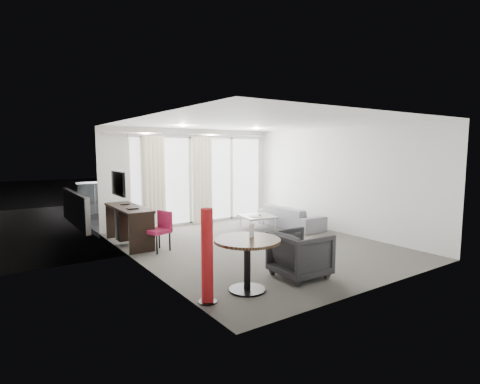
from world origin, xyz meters
TOP-DOWN VIEW (x-y plane):
  - floor at (0.00, 0.00)m, footprint 5.00×6.00m
  - ceiling at (0.00, 0.00)m, footprint 5.00×6.00m
  - wall_left at (-2.50, 0.00)m, footprint 0.00×6.00m
  - wall_right at (2.50, 0.00)m, footprint 0.00×6.00m
  - wall_front at (0.00, -3.00)m, footprint 5.00×0.00m
  - window_panel at (0.30, 2.98)m, footprint 4.00×0.02m
  - window_frame at (0.30, 2.97)m, footprint 4.10×0.06m
  - curtain_left at (-1.15, 2.82)m, footprint 0.60×0.20m
  - curtain_right at (0.25, 2.82)m, footprint 0.60×0.20m
  - curtain_track at (0.00, 2.82)m, footprint 4.80×0.04m
  - downlight_a at (-0.90, 1.60)m, footprint 0.12×0.12m
  - downlight_b at (1.20, 1.60)m, footprint 0.12×0.12m
  - desk at (-2.21, 1.64)m, footprint 0.55×1.75m
  - tv at (-2.46, 1.45)m, footprint 0.05×0.80m
  - desk_chair at (-1.90, 0.76)m, footprint 0.54×0.52m
  - round_table at (-1.64, -2.00)m, footprint 1.07×1.07m
  - menu_card at (-1.53, -1.95)m, footprint 0.11×0.06m
  - red_lamp at (-2.33, -2.04)m, footprint 0.30×0.30m
  - tub_armchair at (-0.59, -1.99)m, footprint 0.85×0.82m
  - coffee_table at (0.98, 1.24)m, footprint 0.96×0.96m
  - remote at (1.02, 1.21)m, footprint 0.11×0.16m
  - magazine at (0.85, 1.16)m, footprint 0.29×0.35m
  - sofa at (1.90, 1.02)m, footprint 0.75×1.92m
  - terrace_slab at (0.30, 4.50)m, footprint 5.60×3.00m
  - rattan_chair_a at (0.43, 4.12)m, footprint 0.69×0.69m
  - rattan_chair_b at (1.56, 4.27)m, footprint 0.53×0.53m
  - rattan_table at (1.60, 4.42)m, footprint 0.53×0.53m
  - balustrade at (0.30, 5.95)m, footprint 5.50×0.06m

SIDE VIEW (x-z plane):
  - terrace_slab at x=0.30m, z-range -0.12..0.00m
  - floor at x=0.00m, z-range 0.00..0.00m
  - coffee_table at x=0.98m, z-range 0.00..0.37m
  - rattan_table at x=1.60m, z-range 0.00..0.48m
  - sofa at x=1.90m, z-range 0.00..0.56m
  - remote at x=1.02m, z-range 0.35..0.37m
  - magazine at x=0.85m, z-range 0.35..0.37m
  - rattan_chair_b at x=1.56m, z-range 0.00..0.74m
  - tub_armchair at x=-0.59m, z-range 0.00..0.74m
  - round_table at x=-1.64m, z-range 0.00..0.77m
  - desk_chair at x=-1.90m, z-range 0.00..0.81m
  - desk at x=-2.21m, z-range 0.00..0.82m
  - rattan_chair_a at x=0.43m, z-range 0.00..0.88m
  - balustrade at x=0.30m, z-range -0.02..1.02m
  - red_lamp at x=-2.33m, z-range 0.00..1.28m
  - menu_card at x=-1.53m, z-range 0.62..0.82m
  - window_panel at x=0.30m, z-range 0.01..2.39m
  - curtain_left at x=-1.15m, z-range 0.01..2.39m
  - curtain_right at x=0.25m, z-range 0.01..2.39m
  - window_frame at x=0.30m, z-range -0.02..2.42m
  - wall_left at x=-2.50m, z-range 0.00..2.60m
  - wall_right at x=2.50m, z-range 0.00..2.60m
  - wall_front at x=0.00m, z-range 0.00..2.60m
  - tv at x=-2.46m, z-range 1.10..1.60m
  - curtain_track at x=0.00m, z-range 2.43..2.47m
  - downlight_a at x=-0.90m, z-range 2.58..2.60m
  - downlight_b at x=1.20m, z-range 2.58..2.60m
  - ceiling at x=0.00m, z-range 2.60..2.60m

